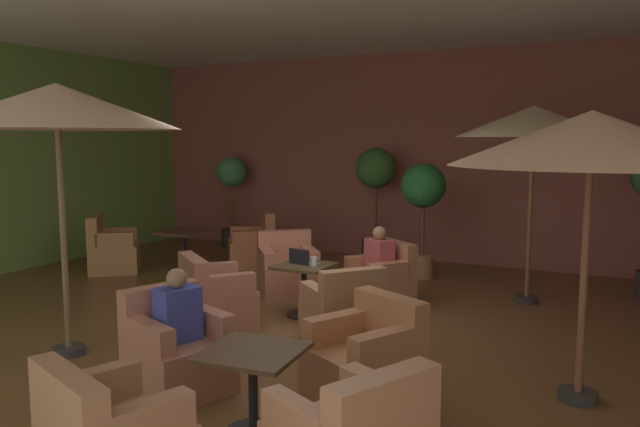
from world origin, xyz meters
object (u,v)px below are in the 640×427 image
Objects in this scene: armchair_front_left_east at (381,281)px; armchair_front_right_north at (112,251)px; armchair_front_left_south at (287,271)px; patron_blue_shirt at (178,310)px; cafe_table_front_left at (304,279)px; potted_tree_right_corner at (232,189)px; open_laptop at (302,260)px; armchair_mid_center_south at (366,360)px; patio_umbrella_center_beige at (57,108)px; patio_umbrella_tall_red at (591,140)px; armchair_front_left_north at (343,314)px; armchair_front_left_west at (215,300)px; cafe_table_front_right at (184,239)px; potted_tree_mid_left at (376,186)px; cafe_table_mid_center at (253,371)px; potted_tree_left_corner at (423,196)px; patio_umbrella_near_wall at (534,123)px; patron_by_window at (379,254)px; armchair_mid_center_west at (176,353)px; armchair_front_right_east at (254,246)px; iced_drink_cup at (314,262)px.

armchair_front_right_north is at bearing -178.64° from armchair_front_left_east.
armchair_front_left_south is 1.76× the size of patron_blue_shirt.
potted_tree_right_corner is at bearing 134.72° from cafe_table_front_left.
armchair_front_left_south is at bearing 129.19° from open_laptop.
armchair_front_right_north is 6.17m from armchair_mid_center_south.
armchair_front_right_north is 4.49m from patio_umbrella_center_beige.
patron_blue_shirt is at bearing -156.42° from patio_umbrella_tall_red.
armchair_front_left_west is at bearing -174.10° from armchair_front_left_north.
cafe_table_front_right is at bearing 153.57° from open_laptop.
potted_tree_mid_left is (-1.29, 4.12, 1.03)m from armchair_front_left_north.
patio_umbrella_center_beige reaches higher than cafe_table_mid_center.
armchair_front_left_south is 1.05× the size of armchair_front_right_north.
armchair_front_right_north is 0.44× the size of patio_umbrella_tall_red.
potted_tree_left_corner is (1.38, 1.77, 0.96)m from armchair_front_left_south.
patio_umbrella_center_beige is 1.50× the size of potted_tree_left_corner.
patio_umbrella_tall_red is 1.33× the size of potted_tree_left_corner.
armchair_mid_center_south is (1.60, -1.87, -0.14)m from cafe_table_front_left.
armchair_front_left_west is at bearing -57.22° from potted_tree_right_corner.
open_laptop is at bearing -141.22° from patio_umbrella_near_wall.
armchair_front_left_south is at bearing -179.38° from patron_by_window.
potted_tree_right_corner is 5.19× the size of open_laptop.
armchair_front_left_east reaches higher than cafe_table_front_right.
cafe_table_mid_center is (5.08, -3.63, 0.13)m from armchair_front_right_north.
cafe_table_mid_center is at bearing -19.98° from patron_blue_shirt.
armchair_front_left_west is 1.10× the size of armchair_mid_center_west.
armchair_front_left_west is at bearing -127.62° from open_laptop.
armchair_front_right_north is 5.26m from patron_blue_shirt.
armchair_front_right_east is at bearing -145.65° from potted_tree_mid_left.
cafe_table_front_right is 3.77m from patron_by_window.
cafe_table_mid_center is (4.19, -4.35, -0.02)m from cafe_table_front_right.
armchair_front_right_north is 0.41× the size of patio_umbrella_near_wall.
potted_tree_mid_left is at bearing 34.35° from armchair_front_right_east.
cafe_table_front_right is at bearing -144.27° from potted_tree_mid_left.
patio_umbrella_near_wall is (3.78, 4.16, -0.09)m from patio_umbrella_center_beige.
patron_by_window is at bearing 109.41° from armchair_mid_center_south.
armchair_front_left_west is 1.85m from patron_blue_shirt.
armchair_mid_center_south is (0.75, -1.15, 0.00)m from armchair_front_left_north.
cafe_table_mid_center is 1.20× the size of patron_blue_shirt.
armchair_front_left_north reaches higher than iced_drink_cup.
patio_umbrella_center_beige is at bearing 172.85° from armchair_mid_center_west.
cafe_table_mid_center is 1.08m from patron_blue_shirt.
patio_umbrella_center_beige is (2.52, -3.07, 2.11)m from armchair_front_right_north.
potted_tree_mid_left is at bearing 96.98° from open_laptop.
armchair_front_left_west is at bearing -137.63° from patio_umbrella_near_wall.
potted_tree_right_corner is 16.35× the size of iced_drink_cup.
armchair_front_right_north is (-4.82, 1.50, 0.03)m from armchair_front_left_north.
armchair_front_left_north is at bearing 34.22° from patio_umbrella_center_beige.
armchair_front_left_east is 1.60× the size of patron_blue_shirt.
cafe_table_mid_center is 2.16× the size of open_laptop.
patron_by_window is 5.69× the size of iced_drink_cup.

